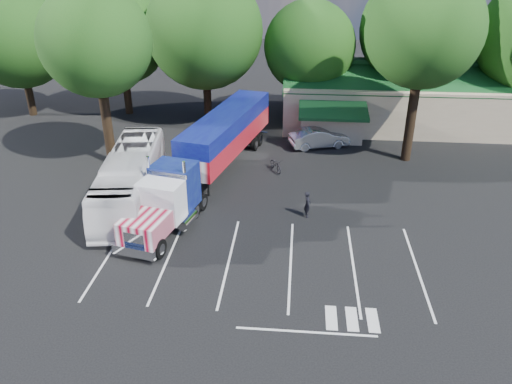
# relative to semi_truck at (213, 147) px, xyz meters

# --- Properties ---
(ground) EXTENTS (120.00, 120.00, 0.00)m
(ground) POSITION_rel_semi_truck_xyz_m (2.40, -3.84, -2.34)
(ground) COLOR black
(ground) RESTS_ON ground
(event_hall) EXTENTS (24.20, 14.12, 5.55)m
(event_hall) POSITION_rel_semi_truck_xyz_m (16.14, 13.96, -0.13)
(event_hall) COLOR tan
(event_hall) RESTS_ON ground
(tree_row_a) EXTENTS (9.00, 9.00, 11.68)m
(tree_row_a) POSITION_rel_semi_truck_xyz_m (-19.60, 12.66, 4.82)
(tree_row_a) COLOR black
(tree_row_a) RESTS_ON ground
(tree_row_b) EXTENTS (8.40, 8.40, 11.35)m
(tree_row_b) POSITION_rel_semi_truck_xyz_m (-10.60, 13.96, 4.79)
(tree_row_b) COLOR black
(tree_row_b) RESTS_ON ground
(tree_row_c) EXTENTS (10.00, 10.00, 13.05)m
(tree_row_c) POSITION_rel_semi_truck_xyz_m (-2.60, 12.36, 5.69)
(tree_row_c) COLOR black
(tree_row_c) RESTS_ON ground
(tree_row_d) EXTENTS (8.00, 8.00, 10.60)m
(tree_row_d) POSITION_rel_semi_truck_xyz_m (6.40, 13.66, 4.24)
(tree_row_d) COLOR black
(tree_row_d) RESTS_ON ground
(tree_row_e) EXTENTS (9.60, 9.60, 12.90)m
(tree_row_e) POSITION_rel_semi_truck_xyz_m (15.40, 14.16, 5.74)
(tree_row_e) COLOR black
(tree_row_e) RESTS_ON ground
(tree_near_left) EXTENTS (7.60, 7.60, 12.65)m
(tree_near_left) POSITION_rel_semi_truck_xyz_m (-8.10, 2.16, 6.47)
(tree_near_left) COLOR black
(tree_near_left) RESTS_ON ground
(tree_near_right) EXTENTS (8.00, 8.00, 13.50)m
(tree_near_right) POSITION_rel_semi_truck_xyz_m (13.90, 4.66, 7.12)
(tree_near_right) COLOR black
(tree_near_right) RESTS_ON ground
(semi_truck) EXTENTS (6.82, 19.80, 4.14)m
(semi_truck) POSITION_rel_semi_truck_xyz_m (0.00, 0.00, 0.00)
(semi_truck) COLOR black
(semi_truck) RESTS_ON ground
(woman) EXTENTS (0.42, 0.61, 1.63)m
(woman) POSITION_rel_semi_truck_xyz_m (6.44, -4.81, -1.53)
(woman) COLOR black
(woman) RESTS_ON ground
(bicycle) EXTENTS (1.37, 1.91, 0.95)m
(bicycle) POSITION_rel_semi_truck_xyz_m (4.20, 1.71, -1.87)
(bicycle) COLOR black
(bicycle) RESTS_ON ground
(tour_bus) EXTENTS (4.23, 11.99, 3.27)m
(tour_bus) POSITION_rel_semi_truck_xyz_m (-4.60, -3.81, -0.71)
(tour_bus) COLOR silver
(tour_bus) RESTS_ON ground
(silver_sedan) EXTENTS (5.04, 3.13, 1.57)m
(silver_sedan) POSITION_rel_semi_truck_xyz_m (7.40, 6.66, -1.56)
(silver_sedan) COLOR #B7BAC0
(silver_sedan) RESTS_ON ground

